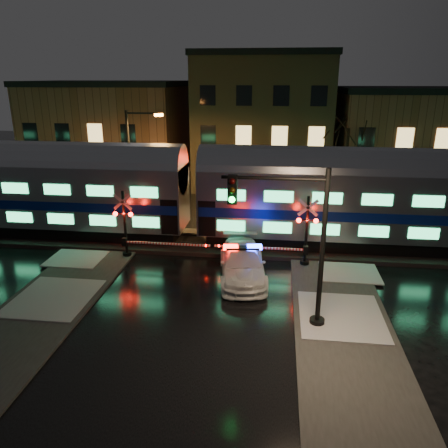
{
  "coord_description": "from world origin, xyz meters",
  "views": [
    {
      "loc": [
        3.57,
        -19.91,
        9.8
      ],
      "look_at": [
        0.76,
        2.5,
        2.2
      ],
      "focal_mm": 35.0,
      "sensor_mm": 36.0,
      "label": 1
    }
  ],
  "objects_px": {
    "police_car": "(242,263)",
    "traffic_light": "(296,246)",
    "streetlight": "(133,159)",
    "crossing_signal_left": "(131,231)",
    "crossing_signal_right": "(299,238)"
  },
  "relations": [
    {
      "from": "police_car",
      "to": "streetlight",
      "type": "height_order",
      "value": "streetlight"
    },
    {
      "from": "police_car",
      "to": "crossing_signal_left",
      "type": "bearing_deg",
      "value": 156.48
    },
    {
      "from": "crossing_signal_right",
      "to": "crossing_signal_left",
      "type": "distance_m",
      "value": 9.33
    },
    {
      "from": "crossing_signal_left",
      "to": "traffic_light",
      "type": "relative_size",
      "value": 0.83
    },
    {
      "from": "traffic_light",
      "to": "streetlight",
      "type": "relative_size",
      "value": 0.86
    },
    {
      "from": "traffic_light",
      "to": "streetlight",
      "type": "xyz_separation_m",
      "value": [
        -10.76,
        12.76,
        0.93
      ]
    },
    {
      "from": "police_car",
      "to": "crossing_signal_right",
      "type": "distance_m",
      "value": 3.51
    },
    {
      "from": "traffic_light",
      "to": "crossing_signal_left",
      "type": "bearing_deg",
      "value": 136.59
    },
    {
      "from": "police_car",
      "to": "streetlight",
      "type": "xyz_separation_m",
      "value": [
        -8.33,
        8.5,
        3.65
      ]
    },
    {
      "from": "crossing_signal_left",
      "to": "streetlight",
      "type": "bearing_deg",
      "value": 105.84
    },
    {
      "from": "crossing_signal_left",
      "to": "traffic_light",
      "type": "bearing_deg",
      "value": -34.37
    },
    {
      "from": "crossing_signal_left",
      "to": "traffic_light",
      "type": "xyz_separation_m",
      "value": [
        8.86,
        -6.06,
        1.92
      ]
    },
    {
      "from": "police_car",
      "to": "traffic_light",
      "type": "relative_size",
      "value": 0.87
    },
    {
      "from": "police_car",
      "to": "crossing_signal_right",
      "type": "relative_size",
      "value": 1.04
    },
    {
      "from": "police_car",
      "to": "traffic_light",
      "type": "distance_m",
      "value": 5.6
    }
  ]
}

